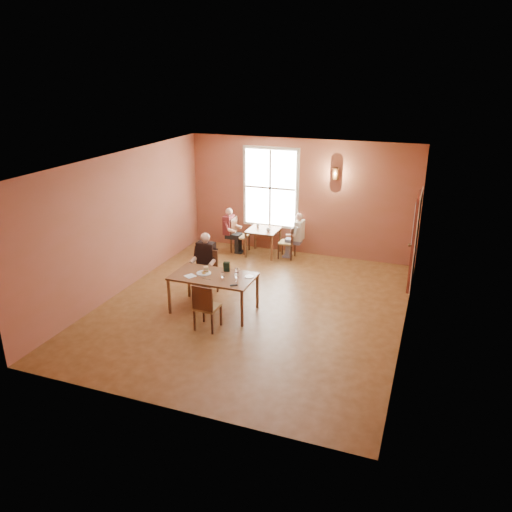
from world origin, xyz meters
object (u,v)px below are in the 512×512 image
(chair_empty, at_px, (207,306))
(chair_diner_white, at_px, (287,242))
(main_table, at_px, (214,293))
(chair_diner_maroon, at_px, (240,235))
(diner_maroon, at_px, (239,231))
(chair_diner_main, at_px, (205,274))
(diner_white, at_px, (288,236))
(diner_main, at_px, (204,268))
(second_table, at_px, (263,242))

(chair_empty, height_order, chair_diner_white, chair_empty)
(main_table, relative_size, chair_diner_maroon, 1.77)
(chair_diner_white, relative_size, chair_diner_maroon, 0.93)
(main_table, bearing_deg, chair_empty, -74.28)
(chair_empty, bearing_deg, diner_maroon, 105.78)
(chair_diner_main, relative_size, chair_diner_white, 1.12)
(chair_diner_white, distance_m, diner_white, 0.15)
(diner_main, bearing_deg, diner_maroon, -83.13)
(chair_diner_white, height_order, chair_diner_maroon, chair_diner_maroon)
(chair_empty, relative_size, diner_white, 0.80)
(chair_empty, xyz_separation_m, chair_diner_maroon, (-1.01, 4.13, 0.00))
(chair_diner_main, distance_m, diner_main, 0.15)
(chair_diner_maroon, bearing_deg, chair_diner_white, 90.00)
(second_table, bearing_deg, chair_diner_maroon, 180.00)
(main_table, bearing_deg, chair_diner_maroon, 103.27)
(diner_main, bearing_deg, chair_empty, 117.80)
(chair_empty, xyz_separation_m, diner_white, (0.32, 4.13, 0.12))
(main_table, xyz_separation_m, diner_maroon, (-0.84, 3.43, 0.20))
(chair_diner_main, distance_m, second_table, 2.80)
(main_table, bearing_deg, diner_main, 128.88)
(diner_main, xyz_separation_m, diner_maroon, (-0.34, 2.81, -0.06))
(main_table, relative_size, diner_main, 1.29)
(main_table, height_order, diner_white, diner_white)
(chair_diner_main, relative_size, chair_diner_maroon, 1.05)
(chair_diner_main, bearing_deg, diner_white, -110.21)
(diner_white, height_order, diner_maroon, diner_maroon)
(main_table, distance_m, diner_main, 0.84)
(chair_diner_maroon, bearing_deg, chair_diner_main, 6.33)
(diner_main, bearing_deg, chair_diner_maroon, -83.74)
(diner_main, xyz_separation_m, chair_diner_white, (0.99, 2.81, -0.21))
(chair_diner_maroon, bearing_deg, diner_maroon, -90.00)
(chair_diner_white, bearing_deg, main_table, 171.83)
(chair_empty, xyz_separation_m, diner_maroon, (-1.04, 4.13, 0.12))
(diner_maroon, bearing_deg, diner_main, 6.87)
(chair_diner_maroon, bearing_deg, second_table, 90.00)
(main_table, xyz_separation_m, second_table, (-0.16, 3.43, -0.04))
(second_table, distance_m, chair_diner_white, 0.66)
(diner_maroon, bearing_deg, chair_diner_main, 6.94)
(diner_white, bearing_deg, chair_diner_main, 159.79)
(diner_main, height_order, second_table, diner_main)
(chair_diner_maroon, bearing_deg, diner_main, 6.26)
(diner_main, distance_m, diner_white, 2.99)
(main_table, bearing_deg, chair_diner_main, 127.57)
(diner_main, bearing_deg, diner_white, -110.01)
(chair_diner_white, bearing_deg, diner_main, 160.53)
(diner_maroon, bearing_deg, second_table, 90.00)
(chair_diner_main, distance_m, chair_empty, 1.52)
(second_table, bearing_deg, diner_main, -96.95)
(main_table, relative_size, chair_diner_white, 1.90)
(second_table, distance_m, chair_diner_maroon, 0.66)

